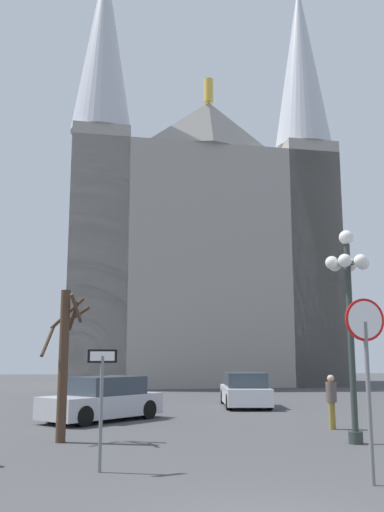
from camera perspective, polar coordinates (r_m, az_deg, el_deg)
name	(u,v)px	position (r m, az deg, el deg)	size (l,w,h in m)	color
cathedral	(199,244)	(43.53, 0.71, 1.17)	(20.39, 12.52, 32.76)	gray
stop_sign	(366,353)	(10.63, 17.11, -9.30)	(0.76, 0.14, 3.19)	slate
one_way_arrow_sign	(101,394)	(11.43, -9.08, -13.50)	(0.57, 0.26, 2.30)	slate
street_lamp	(349,294)	(15.40, 15.47, -3.72)	(1.19, 1.08, 5.46)	#2D3833
bare_tree	(64,358)	(15.37, -12.75, -9.98)	(1.20, 1.09, 3.88)	#473323
parked_car_near_white	(245,391)	(25.18, 5.33, -13.30)	(2.19, 4.62, 1.44)	silver
parked_car_far_silver	(103,400)	(20.08, -8.92, -14.09)	(4.24, 4.23, 1.46)	#B7B7BC
pedestrian_walking	(331,396)	(18.10, 13.82, -13.52)	(0.32, 0.32, 1.59)	olive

